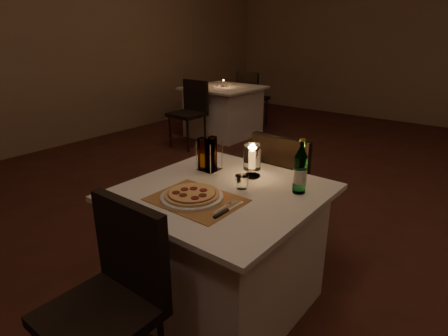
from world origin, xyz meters
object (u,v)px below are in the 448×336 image
Objects in this scene: hurricane_candle at (252,158)px; neighbor_table_left at (223,111)px; main_table at (222,249)px; water_bottle at (300,171)px; plate at (192,197)px; pizza at (192,194)px; chair_far at (286,182)px; tumbler at (242,182)px; chair_near at (114,287)px.

hurricane_candle reaches higher than neighbor_table_left.
water_bottle reaches higher than main_table.
plate is 1.63× the size of hurricane_candle.
pizza is 3.93m from neighbor_table_left.
chair_far is 0.92m from plate.
neighbor_table_left is at bearing 134.25° from water_bottle.
neighbor_table_left is at bearing 125.96° from pizza.
hurricane_candle is (-0.05, 0.18, 0.08)m from tumbler.
chair_near reaches higher than main_table.
chair_far is at bearing -44.07° from neighbor_table_left.
tumbler is (0.07, 0.08, 0.40)m from main_table.
tumbler reaches higher than plate.
chair_near is 0.90× the size of neighbor_table_left.
water_bottle reaches higher than chair_far.
chair_near is 1.43m from chair_far.
main_table is 5.11× the size of hurricane_candle.
chair_near is at bearing -95.11° from tumbler.
water_bottle reaches higher than pizza.
chair_near reaches higher than neighbor_table_left.
plate is at bearing -133.60° from water_bottle.
tumbler is 0.38× the size of hurricane_candle.
main_table is 3.80m from neighbor_table_left.
plate is 0.02m from pizza.
pizza is 0.28× the size of neighbor_table_left.
chair_near is at bearing -84.66° from pizza.
hurricane_candle reaches higher than chair_far.
main_table is 3.41× the size of water_bottle.
neighbor_table_left is (-2.30, 3.17, -0.39)m from pizza.
water_bottle reaches higher than tumbler.
tumbler reaches higher than neighbor_table_left.
plate is (-0.05, -0.89, 0.20)m from chair_far.
hurricane_candle is at bearing 86.24° from main_table.
plate is 4.33× the size of tumbler.
water_bottle reaches higher than neighbor_table_left.
tumbler is 0.31m from water_bottle.
plate is 0.32× the size of neighbor_table_left.
pizza is 0.57m from water_bottle.
main_table is at bearing 74.54° from pizza.
tumbler is at bearing -83.53° from chair_far.
tumbler is (0.07, -0.63, 0.23)m from chair_far.
chair_far is 0.90× the size of neighbor_table_left.
chair_far is 2.81× the size of plate.
water_bottle is at bearing -45.75° from neighbor_table_left.
neighbor_table_left is at bearing 129.81° from tumbler.
chair_far is at bearing 90.00° from main_table.
plate is at bearing -114.65° from tumbler.
chair_far is at bearing 96.47° from tumbler.
main_table is at bearing -93.76° from hurricane_candle.
tumbler is at bearing 65.35° from plate.
plate is at bearing 115.51° from pizza.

